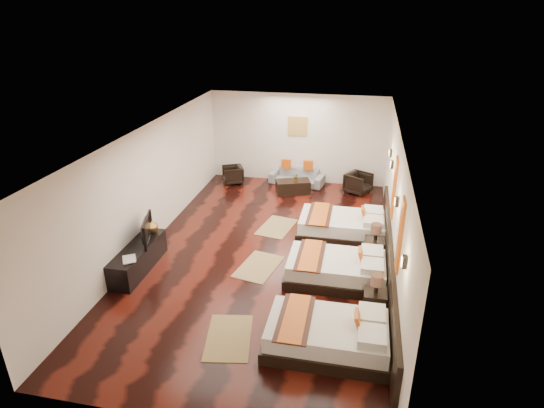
% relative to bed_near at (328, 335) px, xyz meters
% --- Properties ---
extents(floor, '(5.50, 9.50, 0.01)m').
position_rel_bed_near_xyz_m(floor, '(-1.70, 2.88, -0.27)').
color(floor, black).
rests_on(floor, ground).
extents(ceiling, '(5.50, 9.50, 0.01)m').
position_rel_bed_near_xyz_m(ceiling, '(-1.70, 2.88, 2.53)').
color(ceiling, white).
rests_on(ceiling, floor).
extents(back_wall, '(5.50, 0.01, 2.80)m').
position_rel_bed_near_xyz_m(back_wall, '(-1.70, 7.63, 1.13)').
color(back_wall, silver).
rests_on(back_wall, floor).
extents(left_wall, '(0.01, 9.50, 2.80)m').
position_rel_bed_near_xyz_m(left_wall, '(-4.45, 2.88, 1.13)').
color(left_wall, silver).
rests_on(left_wall, floor).
extents(right_wall, '(0.01, 9.50, 2.80)m').
position_rel_bed_near_xyz_m(right_wall, '(1.05, 2.88, 1.13)').
color(right_wall, silver).
rests_on(right_wall, floor).
extents(headboard_panel, '(0.08, 6.60, 0.90)m').
position_rel_bed_near_xyz_m(headboard_panel, '(1.01, 2.08, 0.18)').
color(headboard_panel, black).
rests_on(headboard_panel, floor).
extents(bed_near, '(2.04, 1.28, 0.78)m').
position_rel_bed_near_xyz_m(bed_near, '(0.00, 0.00, 0.00)').
color(bed_near, black).
rests_on(bed_near, floor).
extents(bed_mid, '(2.04, 1.29, 0.78)m').
position_rel_bed_near_xyz_m(bed_mid, '(0.00, 2.06, 0.00)').
color(bed_mid, black).
rests_on(bed_mid, floor).
extents(bed_far, '(2.12, 1.34, 0.81)m').
position_rel_bed_near_xyz_m(bed_far, '(0.00, 4.05, 0.01)').
color(bed_far, black).
rests_on(bed_far, floor).
extents(nightstand_a, '(0.41, 0.41, 0.82)m').
position_rel_bed_near_xyz_m(nightstand_a, '(0.75, 1.10, 0.02)').
color(nightstand_a, black).
rests_on(nightstand_a, floor).
extents(nightstand_b, '(0.44, 0.44, 0.86)m').
position_rel_bed_near_xyz_m(nightstand_b, '(0.75, 3.08, 0.04)').
color(nightstand_b, black).
rests_on(nightstand_b, floor).
extents(jute_mat_near, '(0.94, 1.31, 0.01)m').
position_rel_bed_near_xyz_m(jute_mat_near, '(-1.68, -0.10, -0.26)').
color(jute_mat_near, '#987E4D').
rests_on(jute_mat_near, floor).
extents(jute_mat_mid, '(0.99, 1.33, 0.01)m').
position_rel_bed_near_xyz_m(jute_mat_mid, '(-1.70, 2.23, -0.26)').
color(jute_mat_mid, '#987E4D').
rests_on(jute_mat_mid, floor).
extents(jute_mat_far, '(0.97, 1.32, 0.01)m').
position_rel_bed_near_xyz_m(jute_mat_far, '(-1.68, 4.19, -0.26)').
color(jute_mat_far, '#987E4D').
rests_on(jute_mat_far, floor).
extents(tv_console, '(0.50, 1.80, 0.55)m').
position_rel_bed_near_xyz_m(tv_console, '(-4.20, 1.62, 0.01)').
color(tv_console, black).
rests_on(tv_console, floor).
extents(tv, '(0.40, 0.94, 0.54)m').
position_rel_bed_near_xyz_m(tv, '(-4.15, 1.89, 0.56)').
color(tv, black).
rests_on(tv, tv_console).
extents(book, '(0.39, 0.42, 0.03)m').
position_rel_bed_near_xyz_m(book, '(-4.20, 1.03, 0.30)').
color(book, black).
rests_on(book, tv_console).
extents(figurine, '(0.35, 0.35, 0.35)m').
position_rel_bed_near_xyz_m(figurine, '(-4.20, 2.30, 0.46)').
color(figurine, brown).
rests_on(figurine, tv_console).
extents(sofa, '(1.79, 0.94, 0.50)m').
position_rel_bed_near_xyz_m(sofa, '(-1.64, 7.33, -0.02)').
color(sofa, gray).
rests_on(sofa, floor).
extents(armchair_left, '(0.82, 0.81, 0.56)m').
position_rel_bed_near_xyz_m(armchair_left, '(-3.66, 7.00, 0.01)').
color(armchair_left, black).
rests_on(armchair_left, floor).
extents(armchair_right, '(0.93, 0.92, 0.63)m').
position_rel_bed_near_xyz_m(armchair_right, '(0.29, 6.96, 0.05)').
color(armchair_right, black).
rests_on(armchair_right, floor).
extents(coffee_table, '(1.11, 0.80, 0.40)m').
position_rel_bed_near_xyz_m(coffee_table, '(-1.64, 6.55, -0.07)').
color(coffee_table, black).
rests_on(coffee_table, floor).
extents(table_plant, '(0.28, 0.26, 0.25)m').
position_rel_bed_near_xyz_m(table_plant, '(-1.55, 6.51, 0.26)').
color(table_plant, '#265E1F').
rests_on(table_plant, coffee_table).
extents(orange_panel_a, '(0.04, 0.40, 1.30)m').
position_rel_bed_near_xyz_m(orange_panel_a, '(1.03, 0.98, 1.43)').
color(orange_panel_a, '#D86014').
rests_on(orange_panel_a, right_wall).
extents(orange_panel_b, '(0.04, 0.40, 1.30)m').
position_rel_bed_near_xyz_m(orange_panel_b, '(1.03, 3.18, 1.43)').
color(orange_panel_b, '#D86014').
rests_on(orange_panel_b, right_wall).
extents(sconce_near, '(0.07, 0.12, 0.18)m').
position_rel_bed_near_xyz_m(sconce_near, '(1.01, -0.12, 1.58)').
color(sconce_near, black).
rests_on(sconce_near, right_wall).
extents(sconce_mid, '(0.07, 0.12, 0.18)m').
position_rel_bed_near_xyz_m(sconce_mid, '(1.01, 2.08, 1.58)').
color(sconce_mid, black).
rests_on(sconce_mid, right_wall).
extents(sconce_far, '(0.07, 0.12, 0.18)m').
position_rel_bed_near_xyz_m(sconce_far, '(1.01, 4.28, 1.58)').
color(sconce_far, black).
rests_on(sconce_far, right_wall).
extents(sconce_lounge, '(0.07, 0.12, 0.18)m').
position_rel_bed_near_xyz_m(sconce_lounge, '(1.01, 5.18, 1.58)').
color(sconce_lounge, black).
rests_on(sconce_lounge, right_wall).
extents(gold_artwork, '(0.60, 0.04, 0.60)m').
position_rel_bed_near_xyz_m(gold_artwork, '(-1.70, 7.61, 1.53)').
color(gold_artwork, '#AD873F').
rests_on(gold_artwork, back_wall).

